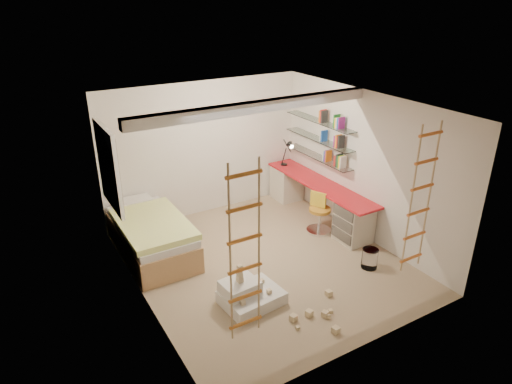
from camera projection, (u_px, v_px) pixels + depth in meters
floor at (265, 262)px, 7.48m from camera, size 4.50×4.50×0.00m
ceiling_beam at (256, 107)px, 6.69m from camera, size 4.00×0.18×0.16m
window_frame at (108, 168)px, 7.11m from camera, size 0.06×1.15×1.35m
window_blind at (111, 167)px, 7.13m from camera, size 0.02×1.00×1.20m
rope_ladder_left at (245, 254)px, 4.86m from camera, size 0.41×0.04×2.13m
rope_ladder_right at (420, 200)px, 6.11m from camera, size 0.41×0.04×2.13m
waste_bin at (370, 258)px, 7.28m from camera, size 0.26×0.26×0.33m
desk at (318, 199)px, 8.79m from camera, size 0.56×2.80×0.75m
shelves at (319, 139)px, 8.63m from camera, size 0.25×1.80×0.71m
bed at (152, 236)px, 7.62m from camera, size 1.02×2.00×0.69m
task_lamp at (289, 149)px, 9.22m from camera, size 0.14×0.36×0.57m
swivel_chair at (319, 218)px, 8.33m from camera, size 0.60×0.60×0.77m
play_platform at (248, 295)px, 6.45m from camera, size 0.88×0.71×0.37m
toy_blocks at (288, 301)px, 6.27m from camera, size 1.35×1.28×0.64m
books at (319, 134)px, 8.58m from camera, size 0.14×0.64×0.92m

